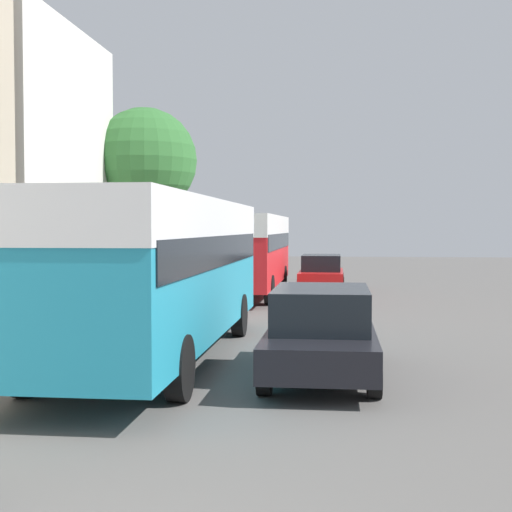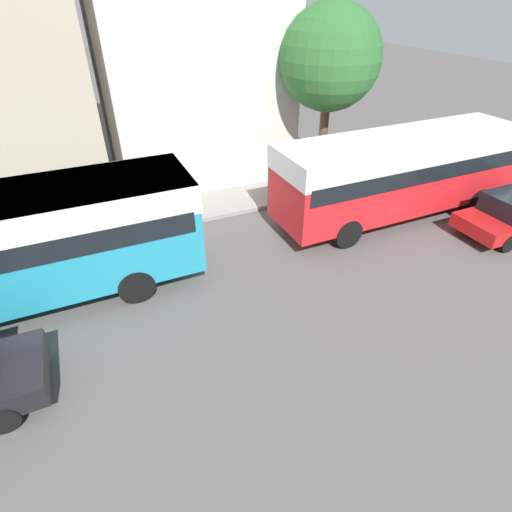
% 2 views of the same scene
% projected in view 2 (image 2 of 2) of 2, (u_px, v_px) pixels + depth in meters
% --- Properties ---
extents(building_far_terrace, '(5.64, 7.30, 8.75)m').
position_uv_depth(building_far_terrace, '(191.00, 70.00, 16.61)').
color(building_far_terrace, silver).
rests_on(building_far_terrace, ground_plane).
extents(bus_following, '(2.56, 9.49, 3.03)m').
position_uv_depth(bus_following, '(403.00, 166.00, 14.17)').
color(bus_following, red).
rests_on(bus_following, ground_plane).
extents(pedestrian_near_curb, '(0.41, 0.41, 1.62)m').
position_uv_depth(pedestrian_near_curb, '(160.00, 195.00, 14.49)').
color(pedestrian_near_curb, '#232838').
rests_on(pedestrian_near_curb, sidewalk).
extents(street_tree, '(3.81, 3.81, 6.80)m').
position_uv_depth(street_tree, '(330.00, 59.00, 14.83)').
color(street_tree, brown).
rests_on(street_tree, sidewalk).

